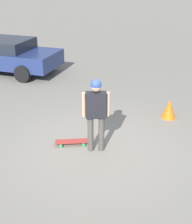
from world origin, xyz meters
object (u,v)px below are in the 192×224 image
(skateboard, at_px, (72,142))
(car_parked_near, at_px, (4,55))
(traffic_cone, at_px, (169,109))
(person, at_px, (96,109))

(skateboard, height_order, car_parked_near, car_parked_near)
(car_parked_near, bearing_deg, skateboard, 136.94)
(skateboard, relative_size, car_parked_near, 0.17)
(car_parked_near, distance_m, traffic_cone, 6.95)
(person, bearing_deg, traffic_cone, 37.01)
(car_parked_near, xyz_separation_m, traffic_cone, (5.71, 3.94, -0.43))
(traffic_cone, bearing_deg, person, -67.73)
(person, xyz_separation_m, skateboard, (-0.39, -0.45, -0.93))
(traffic_cone, bearing_deg, car_parked_near, -145.40)
(skateboard, distance_m, car_parked_near, 6.42)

